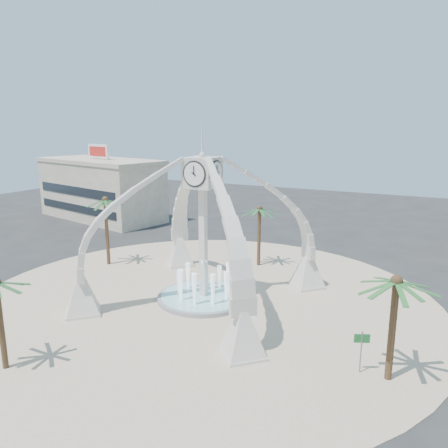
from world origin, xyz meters
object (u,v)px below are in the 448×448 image
at_px(palm_north, 260,209).
at_px(street_sign, 361,344).
at_px(clock_tower, 203,227).
at_px(fountain, 204,296).
at_px(palm_east, 397,282).
at_px(palm_west, 105,201).

distance_m(palm_north, street_sign, 21.92).
bearing_deg(clock_tower, palm_north, 87.52).
bearing_deg(fountain, palm_north, 87.52).
bearing_deg(palm_north, clock_tower, -92.48).
bearing_deg(palm_north, street_sign, -50.16).
relative_size(palm_east, palm_west, 0.89).
bearing_deg(palm_west, clock_tower, -14.70).
height_order(palm_north, street_sign, palm_north).
height_order(fountain, palm_east, palm_east).
xyz_separation_m(palm_west, palm_north, (14.61, 7.22, -0.86)).
bearing_deg(palm_east, palm_west, 162.94).
xyz_separation_m(fountain, palm_west, (-14.14, 3.71, 6.74)).
distance_m(palm_west, palm_north, 16.32).
bearing_deg(street_sign, clock_tower, 134.00).
relative_size(palm_west, street_sign, 2.87).
bearing_deg(palm_east, street_sign, -177.06).
xyz_separation_m(palm_east, palm_west, (-30.03, 9.21, 0.92)).
distance_m(palm_east, palm_north, 22.54).
xyz_separation_m(fountain, street_sign, (14.26, -5.59, 1.68)).
relative_size(clock_tower, palm_east, 2.55).
height_order(clock_tower, fountain, clock_tower).
relative_size(clock_tower, palm_north, 2.56).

